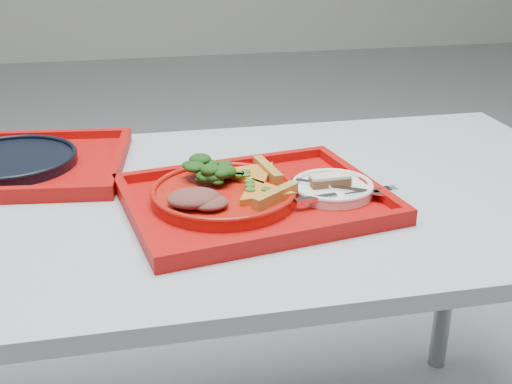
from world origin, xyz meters
The scene contains 13 objects.
table centered at (0.00, 0.00, 0.68)m, with size 1.60×0.80×0.75m.
tray_main centered at (0.09, -0.06, 0.76)m, with size 0.45×0.35×0.01m, color #A60A08.
tray_far centered at (-0.37, 0.21, 0.76)m, with size 0.45×0.35×0.01m, color #A60A08.
dinner_plate centered at (0.03, -0.05, 0.77)m, with size 0.26×0.26×0.02m, color #AB140B.
side_plate centered at (0.23, -0.06, 0.77)m, with size 0.15×0.15×0.01m, color white.
navy_plate centered at (-0.37, 0.21, 0.77)m, with size 0.26×0.26×0.02m, color black.
pizza_slice_a centered at (0.10, -0.09, 0.79)m, with size 0.12×0.10×0.02m, color gold, non-canonical shape.
pizza_slice_b centered at (0.09, 0.00, 0.79)m, with size 0.13×0.11×0.02m, color gold, non-canonical shape.
salad_heap centered at (0.02, 0.00, 0.80)m, with size 0.10×0.09×0.05m, color black.
meat_portion centered at (-0.03, -0.10, 0.79)m, with size 0.09×0.07×0.03m, color maroon.
dessert_bar centered at (0.23, -0.06, 0.79)m, with size 0.07×0.03×0.02m.
knife centered at (0.24, -0.08, 0.78)m, with size 0.18×0.02×0.01m, color silver.
fork centered at (0.24, -0.11, 0.78)m, with size 0.18×0.02×0.01m, color silver.
Camera 1 is at (-0.13, -1.10, 1.23)m, focal length 45.00 mm.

